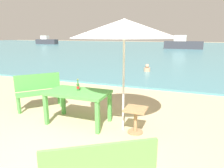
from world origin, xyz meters
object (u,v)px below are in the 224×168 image
object	(u,v)px
picnic_table_green	(78,96)
swimmer_person	(147,69)
patio_umbrella	(124,29)
bench_green_right	(39,89)
boat_cargo_ship	(46,41)
side_table_wood	(136,117)
beer_bottle_amber	(78,86)
boat_tanker	(183,44)

from	to	relation	value
picnic_table_green	swimmer_person	bearing A→B (deg)	88.35
patio_umbrella	bench_green_right	distance (m)	3.07
picnic_table_green	boat_cargo_ship	bearing A→B (deg)	129.12
side_table_wood	bench_green_right	size ratio (longest dim) A/B	0.47
beer_bottle_amber	boat_cargo_ship	distance (m)	40.97
boat_tanker	boat_cargo_ship	bearing A→B (deg)	168.84
bench_green_right	side_table_wood	bearing A→B (deg)	-10.11
picnic_table_green	bench_green_right	world-z (taller)	bench_green_right
bench_green_right	picnic_table_green	bearing A→B (deg)	-18.01
swimmer_person	boat_tanker	xyz separation A→B (m)	(0.98, 19.61, 0.51)
beer_bottle_amber	boat_tanker	world-z (taller)	boat_tanker
picnic_table_green	bench_green_right	xyz separation A→B (m)	(-1.52, 0.49, -0.11)
patio_umbrella	side_table_wood	bearing A→B (deg)	-8.42
beer_bottle_amber	boat_cargo_ship	size ratio (longest dim) A/B	0.06
picnic_table_green	swimmer_person	xyz separation A→B (m)	(0.20, 6.90, -0.41)
picnic_table_green	beer_bottle_amber	bearing A→B (deg)	114.18
side_table_wood	boat_tanker	size ratio (longest dim) A/B	0.11
side_table_wood	swimmer_person	distance (m)	7.02
patio_umbrella	bench_green_right	world-z (taller)	patio_umbrella
side_table_wood	swimmer_person	size ratio (longest dim) A/B	1.32
bench_green_right	boat_cargo_ship	distance (m)	39.72
picnic_table_green	beer_bottle_amber	xyz separation A→B (m)	(-0.03, 0.08, 0.20)
picnic_table_green	swimmer_person	distance (m)	6.92
side_table_wood	boat_cargo_ship	world-z (taller)	boat_cargo_ship
boat_cargo_ship	swimmer_person	bearing A→B (deg)	-43.71
patio_umbrella	side_table_wood	xyz separation A→B (m)	(0.28, -0.04, -1.76)
side_table_wood	bench_green_right	xyz separation A→B (m)	(-2.88, 0.51, 0.19)
patio_umbrella	boat_cargo_ship	size ratio (longest dim) A/B	0.49
patio_umbrella	swimmer_person	size ratio (longest dim) A/B	5.61
picnic_table_green	boat_tanker	xyz separation A→B (m)	(1.18, 26.51, 0.10)
boat_tanker	boat_cargo_ship	size ratio (longest dim) A/B	1.07
picnic_table_green	boat_tanker	world-z (taller)	boat_tanker
bench_green_right	swimmer_person	world-z (taller)	bench_green_right
bench_green_right	boat_tanker	xyz separation A→B (m)	(2.70, 26.01, 0.20)
bench_green_right	boat_cargo_ship	size ratio (longest dim) A/B	0.24
swimmer_person	bench_green_right	bearing A→B (deg)	-105.02
bench_green_right	boat_tanker	size ratio (longest dim) A/B	0.22
swimmer_person	beer_bottle_amber	bearing A→B (deg)	-91.95
side_table_wood	boat_cargo_ship	xyz separation A→B (m)	(-27.25, 31.87, 0.35)
boat_tanker	patio_umbrella	bearing A→B (deg)	-90.23
boat_tanker	boat_cargo_ship	world-z (taller)	boat_tanker
side_table_wood	bench_green_right	world-z (taller)	bench_green_right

